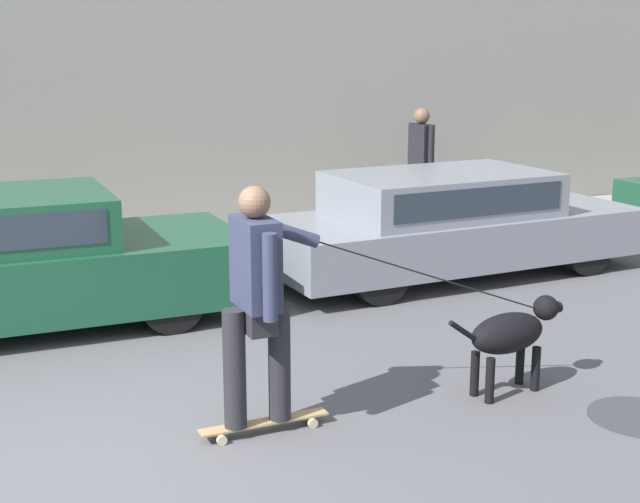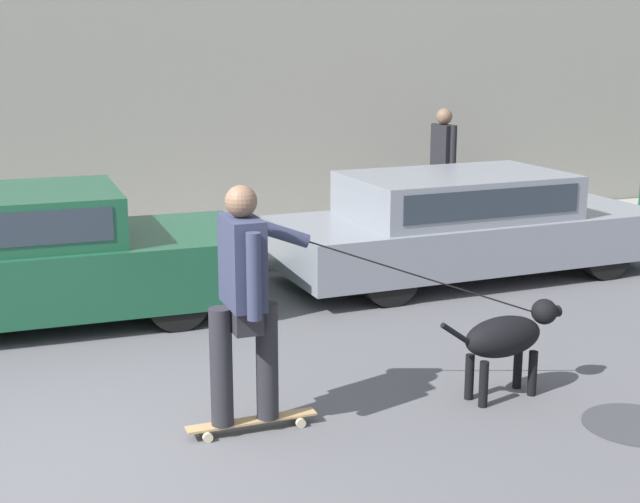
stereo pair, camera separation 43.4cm
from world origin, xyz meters
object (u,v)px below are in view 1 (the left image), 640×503
Objects in this scene: parked_car_1 at (2,264)px; pedestrian_with_bag at (422,160)px; parked_car_2 at (449,224)px; dog at (511,333)px; skateboarder at (258,296)px.

pedestrian_with_bag is at bearing 20.84° from parked_car_1.
parked_car_1 is 4.97m from parked_car_2.
skateboarder is (-2.05, 0.09, 0.52)m from dog.
dog is at bearing 58.75° from pedestrian_with_bag.
parked_car_2 is 1.60× the size of skateboarder.
dog is (-1.53, -3.32, -0.13)m from parked_car_2.
pedestrian_with_bag is at bearing 50.42° from skateboarder.
skateboarder is 1.71× the size of pedestrian_with_bag.
skateboarder is at bearing -65.68° from parked_car_1.
parked_car_1 is at bearing 178.24° from parked_car_2.
pedestrian_with_bag is (4.43, 5.33, 0.06)m from skateboarder.
parked_car_2 is 4.02× the size of dog.
skateboarder reaches higher than parked_car_1.
parked_car_1 is 3.54m from skateboarder.
dog is (3.44, -3.33, -0.15)m from parked_car_1.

